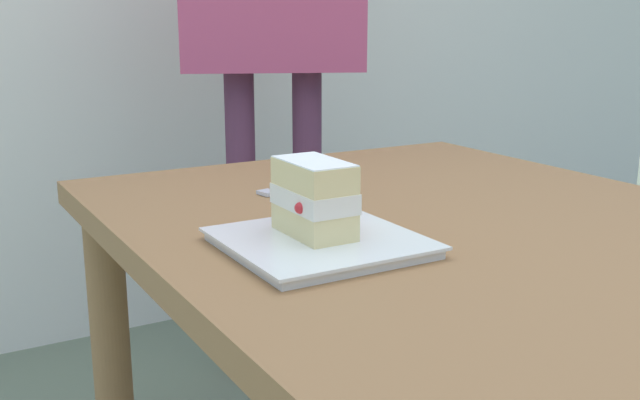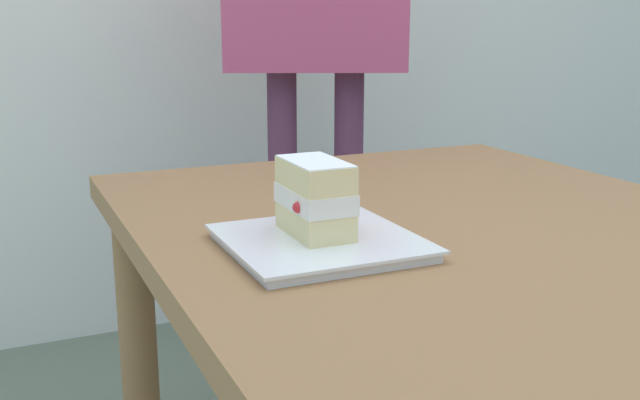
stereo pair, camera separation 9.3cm
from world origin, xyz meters
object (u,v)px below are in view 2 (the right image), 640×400
cake_slice (316,198)px  dessert_fork (306,198)px  patio_table (590,355)px  dessert_plate (320,243)px

cake_slice → dessert_fork: bearing=160.0°
patio_table → cake_slice: 0.37m
cake_slice → dessert_plate: bearing=-0.2°
dessert_plate → cake_slice: cake_slice is taller
dessert_plate → dessert_fork: 0.26m
patio_table → dessert_fork: 0.51m
patio_table → cake_slice: cake_slice is taller
patio_table → dessert_plate: (-0.24, -0.23, 0.09)m
patio_table → cake_slice: size_ratio=14.11×
patio_table → dessert_fork: size_ratio=9.62×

